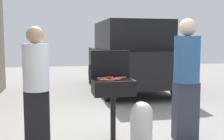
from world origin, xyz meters
The scene contains 17 objects.
ground_plane centered at (0.00, 0.00, 0.00)m, with size 24.00×24.00×0.00m, color gray.
bbq_grill centered at (-0.16, -0.07, 0.77)m, with size 0.60×0.44×0.91m.
grill_lid_open centered at (-0.16, 0.15, 1.12)m, with size 0.60×0.05×0.42m, color black.
hot_dog_0 centered at (-0.32, 0.00, 0.93)m, with size 0.03×0.03×0.13m, color #B74C33.
hot_dog_1 centered at (-0.06, -0.02, 0.93)m, with size 0.03×0.03×0.13m, color #B74C33.
hot_dog_2 centered at (-0.13, -0.17, 0.93)m, with size 0.03×0.03×0.13m, color #AD4228.
hot_dog_3 centered at (-0.24, -0.23, 0.93)m, with size 0.03×0.03×0.13m, color #AD4228.
hot_dog_4 centered at (0.00, 0.01, 0.93)m, with size 0.03×0.03×0.13m, color #AD4228.
hot_dog_5 centered at (-0.12, -0.11, 0.93)m, with size 0.03×0.03×0.13m, color #AD4228.
hot_dog_6 centered at (-0.19, 0.06, 0.93)m, with size 0.03×0.03×0.13m, color #AD4228.
hot_dog_7 centered at (-0.31, -0.18, 0.93)m, with size 0.03×0.03×0.13m, color #B74C33.
hot_dog_8 centered at (-0.31, -0.13, 0.93)m, with size 0.03×0.03×0.13m, color #B74C33.
hot_dog_9 centered at (-0.12, -0.06, 0.93)m, with size 0.03×0.03×0.13m, color #AD4228.
propane_tank centered at (0.21, -0.30, 0.32)m, with size 0.32×0.32×0.62m.
person_left centered at (-1.24, -0.16, 0.91)m, with size 0.35×0.35×1.67m.
person_right centered at (0.92, -0.23, 0.98)m, with size 0.38×0.38×1.80m.
parked_minivan centered at (1.19, 4.08, 1.03)m, with size 2.05×4.41×2.02m.
Camera 1 is at (-0.97, -4.05, 1.49)m, focal length 44.90 mm.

